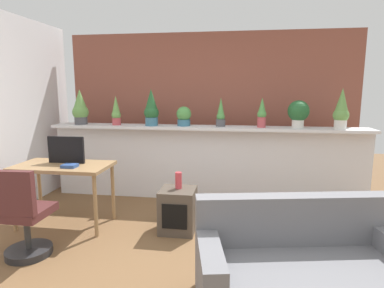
# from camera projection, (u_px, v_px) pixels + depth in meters

# --- Properties ---
(ground_plane) EXTENTS (12.00, 12.00, 0.00)m
(ground_plane) POSITION_uv_depth(u_px,v_px,m) (181.00, 272.00, 2.91)
(ground_plane) COLOR brown
(divider_wall) EXTENTS (4.56, 0.16, 1.06)m
(divider_wall) POSITION_uv_depth(u_px,v_px,m) (205.00, 164.00, 4.77)
(divider_wall) COLOR silver
(divider_wall) RESTS_ON ground
(plant_shelf) EXTENTS (4.56, 0.39, 0.04)m
(plant_shelf) POSITION_uv_depth(u_px,v_px,m) (205.00, 128.00, 4.63)
(plant_shelf) COLOR silver
(plant_shelf) RESTS_ON divider_wall
(brick_wall_behind) EXTENTS (4.56, 0.10, 2.50)m
(brick_wall_behind) POSITION_uv_depth(u_px,v_px,m) (210.00, 112.00, 5.23)
(brick_wall_behind) COLOR brown
(brick_wall_behind) RESTS_ON ground
(potted_plant_0) EXTENTS (0.24, 0.24, 0.52)m
(potted_plant_0) POSITION_uv_depth(u_px,v_px,m) (80.00, 108.00, 4.84)
(potted_plant_0) COLOR #4C4C51
(potted_plant_0) RESTS_ON plant_shelf
(potted_plant_1) EXTENTS (0.14, 0.14, 0.43)m
(potted_plant_1) POSITION_uv_depth(u_px,v_px,m) (116.00, 112.00, 4.76)
(potted_plant_1) COLOR #B7474C
(potted_plant_1) RESTS_ON plant_shelf
(potted_plant_2) EXTENTS (0.21, 0.21, 0.53)m
(potted_plant_2) POSITION_uv_depth(u_px,v_px,m) (151.00, 109.00, 4.67)
(potted_plant_2) COLOR #386B84
(potted_plant_2) RESTS_ON plant_shelf
(potted_plant_3) EXTENTS (0.21, 0.21, 0.28)m
(potted_plant_3) POSITION_uv_depth(u_px,v_px,m) (184.00, 116.00, 4.67)
(potted_plant_3) COLOR #386B84
(potted_plant_3) RESTS_ON plant_shelf
(potted_plant_4) EXTENTS (0.13, 0.13, 0.41)m
(potted_plant_4) POSITION_uv_depth(u_px,v_px,m) (221.00, 114.00, 4.59)
(potted_plant_4) COLOR #4C4C51
(potted_plant_4) RESTS_ON plant_shelf
(potted_plant_5) EXTENTS (0.13, 0.13, 0.41)m
(potted_plant_5) POSITION_uv_depth(u_px,v_px,m) (262.00, 113.00, 4.46)
(potted_plant_5) COLOR #B7474C
(potted_plant_5) RESTS_ON plant_shelf
(potted_plant_6) EXTENTS (0.29, 0.29, 0.38)m
(potted_plant_6) POSITION_uv_depth(u_px,v_px,m) (298.00, 112.00, 4.43)
(potted_plant_6) COLOR silver
(potted_plant_6) RESTS_ON plant_shelf
(potted_plant_7) EXTENTS (0.21, 0.21, 0.54)m
(potted_plant_7) POSITION_uv_depth(u_px,v_px,m) (341.00, 110.00, 4.30)
(potted_plant_7) COLOR silver
(potted_plant_7) RESTS_ON plant_shelf
(desk) EXTENTS (1.10, 0.60, 0.75)m
(desk) POSITION_uv_depth(u_px,v_px,m) (64.00, 171.00, 3.82)
(desk) COLOR #99754C
(desk) RESTS_ON ground
(tv_monitor) EXTENTS (0.45, 0.04, 0.32)m
(tv_monitor) POSITION_uv_depth(u_px,v_px,m) (66.00, 150.00, 3.85)
(tv_monitor) COLOR black
(tv_monitor) RESTS_ON desk
(office_chair) EXTENTS (0.45, 0.46, 0.91)m
(office_chair) POSITION_uv_depth(u_px,v_px,m) (23.00, 220.00, 3.09)
(office_chair) COLOR #262628
(office_chair) RESTS_ON ground
(side_cube_shelf) EXTENTS (0.40, 0.41, 0.50)m
(side_cube_shelf) POSITION_uv_depth(u_px,v_px,m) (178.00, 210.00, 3.72)
(side_cube_shelf) COLOR #4C4238
(side_cube_shelf) RESTS_ON ground
(vase_on_shelf) EXTENTS (0.08, 0.08, 0.19)m
(vase_on_shelf) POSITION_uv_depth(u_px,v_px,m) (179.00, 180.00, 3.70)
(vase_on_shelf) COLOR #CC3D47
(vase_on_shelf) RESTS_ON side_cube_shelf
(book_on_desk) EXTENTS (0.16, 0.13, 0.04)m
(book_on_desk) POSITION_uv_depth(u_px,v_px,m) (70.00, 166.00, 3.66)
(book_on_desk) COLOR #2D4C8C
(book_on_desk) RESTS_ON desk
(couch) EXTENTS (1.68, 1.05, 0.80)m
(couch) POSITION_uv_depth(u_px,v_px,m) (303.00, 273.00, 2.39)
(couch) COLOR slate
(couch) RESTS_ON ground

